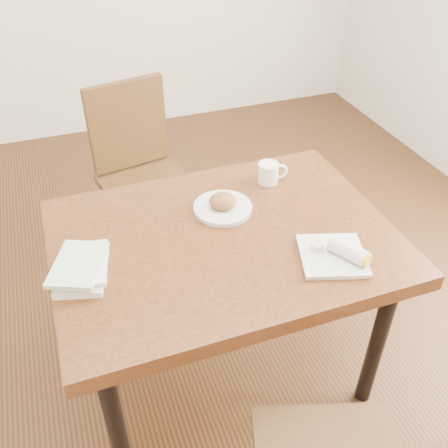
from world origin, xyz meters
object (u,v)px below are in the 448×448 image
object	(u,v)px
chair_far	(140,166)
table	(224,253)
plate_scone	(223,206)
plate_burrito	(337,254)
coffee_mug	(269,172)
book_stack	(82,268)

from	to	relation	value
chair_far	table	bearing A→B (deg)	-82.11
plate_scone	plate_burrito	distance (m)	0.47
plate_scone	coffee_mug	world-z (taller)	coffee_mug
plate_scone	plate_burrito	xyz separation A→B (m)	(0.26, -0.39, -0.00)
plate_burrito	book_stack	size ratio (longest dim) A/B	1.04
plate_scone	coffee_mug	size ratio (longest dim) A/B	1.79
chair_far	coffee_mug	world-z (taller)	chair_far
coffee_mug	plate_burrito	distance (m)	0.51
table	plate_burrito	xyz separation A→B (m)	(0.31, -0.25, 0.10)
chair_far	plate_burrito	size ratio (longest dim) A/B	3.56
chair_far	plate_burrito	bearing A→B (deg)	-69.25
book_stack	plate_burrito	bearing A→B (deg)	-14.81
chair_far	book_stack	xyz separation A→B (m)	(-0.37, -0.94, 0.23)
table	plate_scone	size ratio (longest dim) A/B	5.39
coffee_mug	chair_far	bearing A→B (deg)	123.14
plate_burrito	book_stack	xyz separation A→B (m)	(-0.81, 0.21, 0.01)
table	plate_burrito	distance (m)	0.41
table	chair_far	size ratio (longest dim) A/B	1.25
chair_far	book_stack	world-z (taller)	chair_far
coffee_mug	book_stack	xyz separation A→B (m)	(-0.79, -0.30, -0.02)
coffee_mug	plate_burrito	xyz separation A→B (m)	(0.02, -0.51, -0.02)
table	plate_scone	xyz separation A→B (m)	(0.05, 0.14, 0.10)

